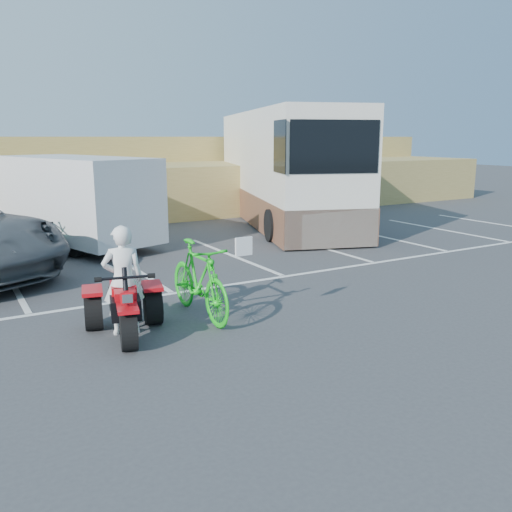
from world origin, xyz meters
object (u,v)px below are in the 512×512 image
red_trike_atv (127,336)px  rv_motorhome (283,175)px  green_dirt_bike (199,280)px  quad_atv_green (41,256)px  rider (123,280)px  cargo_trailer (77,198)px

red_trike_atv → rv_motorhome: rv_motorhome is taller
green_dirt_bike → quad_atv_green: green_dirt_bike is taller
green_dirt_bike → rider: bearing=-174.2°
rv_motorhome → rider: bearing=-116.5°
rider → green_dirt_bike: size_ratio=0.79×
rider → quad_atv_green: (-0.22, 6.75, -0.88)m
red_trike_atv → cargo_trailer: 8.08m
red_trike_atv → green_dirt_bike: bearing=24.8°
rider → rv_motorhome: (8.62, 8.65, 0.82)m
green_dirt_bike → red_trike_atv: bearing=-168.5°
cargo_trailer → quad_atv_green: bearing=-159.0°
quad_atv_green → rv_motorhome: bearing=20.2°
rider → cargo_trailer: (1.02, 7.74, 0.49)m
rider → red_trike_atv: bearing=90.0°
red_trike_atv → rv_motorhome: bearing=58.5°
rider → quad_atv_green: rider is taller
cargo_trailer → red_trike_atv: bearing=-115.4°
red_trike_atv → rv_motorhome: 12.45m
rider → cargo_trailer: bearing=-84.5°
green_dirt_bike → rv_motorhome: size_ratio=0.20×
rider → cargo_trailer: 7.83m
cargo_trailer → rv_motorhome: (7.60, 0.91, 0.33)m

